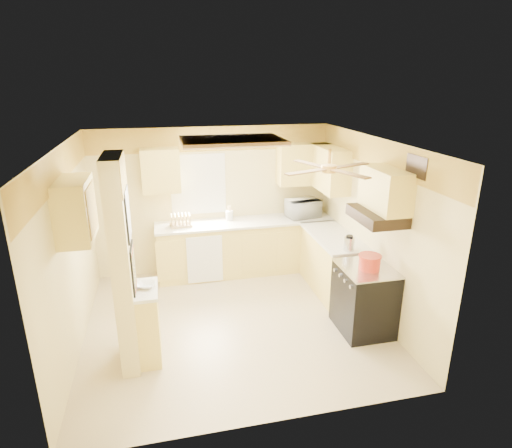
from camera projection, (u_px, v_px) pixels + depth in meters
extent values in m
plane|color=#C2AF86|center=(234.00, 322.00, 6.00)|extent=(4.00, 4.00, 0.00)
plane|color=white|center=(231.00, 143.00, 5.19)|extent=(4.00, 4.00, 0.00)
plane|color=#DFCC88|center=(214.00, 200.00, 7.35)|extent=(4.00, 0.00, 4.00)
plane|color=#DFCC88|center=(269.00, 313.00, 3.85)|extent=(4.00, 0.00, 4.00)
plane|color=#DFCC88|center=(70.00, 252.00, 5.17)|extent=(0.00, 3.80, 3.80)
plane|color=#DFCC88|center=(372.00, 228.00, 6.02)|extent=(0.00, 3.80, 3.80)
cube|color=#FFDA4B|center=(212.00, 139.00, 6.99)|extent=(4.00, 0.02, 0.40)
cube|color=#DFCC88|center=(123.00, 266.00, 4.81)|extent=(0.20, 0.70, 2.50)
cube|color=#DBC65A|center=(149.00, 325.00, 5.11)|extent=(0.25, 0.55, 0.90)
cube|color=white|center=(145.00, 290.00, 4.96)|extent=(0.28, 0.58, 0.04)
cube|color=#DBC65A|center=(246.00, 248.00, 7.44)|extent=(3.00, 0.60, 0.90)
cube|color=#DBC65A|center=(333.00, 264.00, 6.77)|extent=(0.60, 1.40, 0.90)
cube|color=white|center=(246.00, 222.00, 7.28)|extent=(3.04, 0.64, 0.04)
cube|color=white|center=(334.00, 237.00, 6.61)|extent=(0.64, 1.44, 0.04)
cube|color=white|center=(205.00, 260.00, 7.00)|extent=(0.58, 0.02, 0.80)
cube|color=white|center=(198.00, 184.00, 7.18)|extent=(0.92, 0.02, 1.02)
cube|color=white|center=(198.00, 184.00, 7.19)|extent=(0.80, 0.02, 0.90)
cube|color=#DBC65A|center=(161.00, 170.00, 6.81)|extent=(0.60, 0.35, 0.70)
cube|color=#DBC65A|center=(304.00, 164.00, 7.32)|extent=(0.90, 0.35, 0.70)
cube|color=#DBC65A|center=(329.00, 169.00, 6.94)|extent=(0.35, 1.00, 0.70)
cube|color=#DBC65A|center=(75.00, 210.00, 4.79)|extent=(0.35, 0.75, 0.70)
cube|color=#DBC65A|center=(386.00, 190.00, 5.25)|extent=(0.35, 0.76, 0.52)
cube|color=black|center=(364.00, 299.00, 5.70)|extent=(0.65, 0.76, 0.90)
cube|color=silver|center=(367.00, 268.00, 5.56)|extent=(0.66, 0.77, 0.02)
cylinder|color=silver|center=(351.00, 287.00, 5.29)|extent=(0.03, 0.05, 0.05)
cylinder|color=silver|center=(345.00, 281.00, 5.45)|extent=(0.03, 0.05, 0.05)
cylinder|color=silver|center=(340.00, 275.00, 5.59)|extent=(0.03, 0.05, 0.05)
cylinder|color=silver|center=(335.00, 270.00, 5.75)|extent=(0.03, 0.05, 0.05)
cube|color=black|center=(377.00, 216.00, 5.34)|extent=(0.50, 0.76, 0.14)
cube|color=black|center=(128.00, 214.00, 4.63)|extent=(0.02, 0.42, 0.57)
cube|color=white|center=(128.00, 214.00, 4.63)|extent=(0.01, 0.37, 0.52)
cube|color=black|center=(133.00, 269.00, 4.84)|extent=(0.02, 0.42, 0.57)
cube|color=yellow|center=(134.00, 269.00, 4.85)|extent=(0.01, 0.37, 0.52)
cube|color=brown|center=(232.00, 141.00, 5.69)|extent=(1.35, 0.95, 0.06)
cube|color=white|center=(232.00, 142.00, 5.69)|extent=(1.15, 0.75, 0.02)
cylinder|color=gold|center=(330.00, 156.00, 4.78)|extent=(0.04, 0.04, 0.16)
cylinder|color=gold|center=(329.00, 169.00, 4.83)|extent=(0.18, 0.18, 0.08)
cube|color=brown|center=(349.00, 166.00, 4.99)|extent=(0.55, 0.28, 0.01)
cube|color=brown|center=(311.00, 164.00, 5.08)|extent=(0.28, 0.55, 0.01)
cube|color=brown|center=(307.00, 172.00, 4.66)|extent=(0.55, 0.28, 0.01)
cube|color=brown|center=(349.00, 174.00, 4.57)|extent=(0.28, 0.55, 0.01)
cube|color=black|center=(417.00, 166.00, 4.84)|extent=(0.02, 0.40, 0.25)
imported|color=white|center=(303.00, 208.00, 7.45)|extent=(0.61, 0.46, 0.31)
imported|color=white|center=(146.00, 285.00, 4.97)|extent=(0.24, 0.24, 0.05)
cylinder|color=red|center=(369.00, 263.00, 5.48)|extent=(0.27, 0.27, 0.17)
cylinder|color=red|center=(370.00, 256.00, 5.45)|extent=(0.29, 0.29, 0.02)
cylinder|color=silver|center=(349.00, 244.00, 6.01)|extent=(0.15, 0.15, 0.19)
cylinder|color=black|center=(350.00, 237.00, 5.97)|extent=(0.10, 0.10, 0.03)
cube|color=#DEC180|center=(181.00, 225.00, 7.02)|extent=(0.36, 0.28, 0.04)
cube|color=#DEC180|center=(172.00, 221.00, 6.97)|extent=(0.02, 0.23, 0.20)
cube|color=#DEC180|center=(175.00, 221.00, 6.98)|extent=(0.02, 0.23, 0.20)
cube|color=#DEC180|center=(179.00, 220.00, 6.99)|extent=(0.02, 0.23, 0.20)
cube|color=#DEC180|center=(183.00, 220.00, 7.00)|extent=(0.02, 0.23, 0.20)
cube|color=#DEC180|center=(186.00, 220.00, 7.02)|extent=(0.02, 0.23, 0.20)
cube|color=#DEC180|center=(190.00, 220.00, 7.03)|extent=(0.02, 0.23, 0.20)
cylinder|color=white|center=(175.00, 221.00, 6.98)|extent=(0.01, 0.20, 0.20)
cylinder|color=white|center=(183.00, 220.00, 7.00)|extent=(0.01, 0.20, 0.20)
cylinder|color=white|center=(229.00, 215.00, 7.31)|extent=(0.13, 0.13, 0.16)
cylinder|color=#DEC180|center=(231.00, 213.00, 7.30)|extent=(0.01, 0.01, 0.25)
cylinder|color=#DEC180|center=(229.00, 212.00, 7.31)|extent=(0.01, 0.01, 0.25)
cylinder|color=#DEC180|center=(228.00, 213.00, 7.28)|extent=(0.01, 0.01, 0.25)
cylinder|color=#DEC180|center=(230.00, 213.00, 7.27)|extent=(0.01, 0.01, 0.25)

